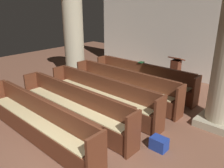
# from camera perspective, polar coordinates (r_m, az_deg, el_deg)

# --- Properties ---
(ground_plane) EXTENTS (19.20, 19.20, 0.00)m
(ground_plane) POSITION_cam_1_polar(r_m,az_deg,el_deg) (4.62, -9.27, -18.41)
(ground_plane) COLOR brown
(back_wall) EXTENTS (10.00, 0.16, 4.50)m
(back_wall) POSITION_cam_1_polar(r_m,az_deg,el_deg) (8.77, 23.40, 14.50)
(back_wall) COLOR silver
(back_wall) RESTS_ON ground
(pew_row_0) EXTENTS (3.73, 0.47, 0.90)m
(pew_row_0) POSITION_cam_1_polar(r_m,az_deg,el_deg) (7.63, 7.53, 1.73)
(pew_row_0) COLOR brown
(pew_row_0) RESTS_ON ground
(pew_row_1) EXTENTS (3.73, 0.46, 0.90)m
(pew_row_1) POSITION_cam_1_polar(r_m,az_deg,el_deg) (6.89, 2.92, -0.13)
(pew_row_1) COLOR brown
(pew_row_1) RESTS_ON ground
(pew_row_2) EXTENTS (3.73, 0.46, 0.90)m
(pew_row_2) POSITION_cam_1_polar(r_m,az_deg,el_deg) (6.22, -2.75, -2.40)
(pew_row_2) COLOR brown
(pew_row_2) RESTS_ON ground
(pew_row_3) EXTENTS (3.73, 0.47, 0.90)m
(pew_row_3) POSITION_cam_1_polar(r_m,az_deg,el_deg) (5.64, -9.70, -5.15)
(pew_row_3) COLOR brown
(pew_row_3) RESTS_ON ground
(pew_row_4) EXTENTS (3.73, 0.46, 0.90)m
(pew_row_4) POSITION_cam_1_polar(r_m,az_deg,el_deg) (5.17, -18.16, -8.35)
(pew_row_4) COLOR brown
(pew_row_4) RESTS_ON ground
(pillar_far_side) EXTENTS (1.04, 1.04, 3.42)m
(pillar_far_side) POSITION_cam_1_polar(r_m,az_deg,el_deg) (8.68, -9.56, 12.64)
(pillar_far_side) COLOR tan
(pillar_far_side) RESTS_ON ground
(lectern) EXTENTS (0.48, 0.45, 1.08)m
(lectern) POSITION_cam_1_polar(r_m,az_deg,el_deg) (8.24, 15.37, 2.34)
(lectern) COLOR #492215
(lectern) RESTS_ON ground
(hymn_book) EXTENTS (0.15, 0.20, 0.02)m
(hymn_book) POSITION_cam_1_polar(r_m,az_deg,el_deg) (7.77, 7.28, 5.38)
(hymn_book) COLOR #194723
(hymn_book) RESTS_ON pew_row_0
(kneeler_box_blue) EXTENTS (0.33, 0.24, 0.27)m
(kneeler_box_blue) POSITION_cam_1_polar(r_m,az_deg,el_deg) (4.89, 11.59, -14.31)
(kneeler_box_blue) COLOR navy
(kneeler_box_blue) RESTS_ON ground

